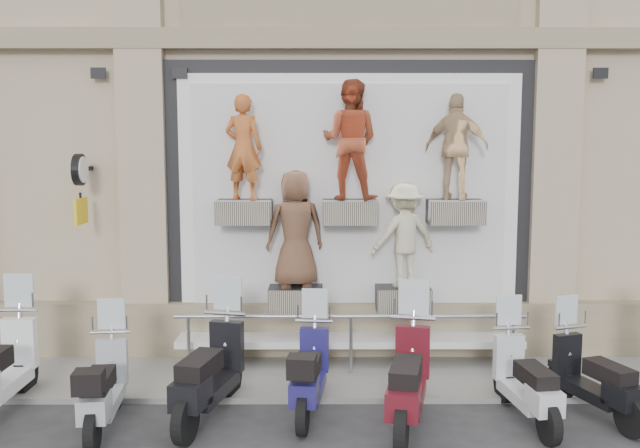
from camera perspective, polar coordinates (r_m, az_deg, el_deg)
The scene contains 12 objects.
ground at distance 8.54m, azimuth 3.12°, elevation -16.63°, with size 90.00×90.00×0.00m, color #2E2E30.
sidewalk at distance 10.48m, azimuth 2.45°, elevation -11.83°, with size 16.00×2.20×0.08m, color gray.
building at distance 15.04m, azimuth 1.69°, elevation 16.88°, with size 14.00×8.60×12.00m, color tan, non-canonical shape.
shop_vitrine at distance 10.62m, azimuth 2.60°, elevation 1.39°, with size 5.60×0.88×4.30m.
guard_rail at distance 10.25m, azimuth 2.49°, elevation -9.76°, with size 5.06×0.10×0.93m, color #9EA0A5, non-canonical shape.
clock_sign_bracket at distance 10.85m, azimuth -18.64°, elevation 3.36°, with size 0.10×0.80×1.02m.
scooter_c at distance 8.84m, azimuth -16.96°, elevation -11.10°, with size 0.52×1.77×1.44m, color #9AA1A7, non-canonical shape.
scooter_d at distance 8.83m, azimuth -8.86°, elevation -10.21°, with size 0.59×2.02×1.64m, color black, non-canonical shape.
scooter_e at distance 8.92m, azimuth -0.85°, elevation -10.56°, with size 0.52×1.79×1.46m, color navy, non-canonical shape.
scooter_f at distance 8.54m, azimuth 7.09°, elevation -10.74°, with size 0.59×2.03×1.65m, color #4F0D16, non-canonical shape.
scooter_g at distance 9.01m, azimuth 16.19°, elevation -10.75°, with size 0.52×1.77×1.44m, color #B9BEC1, non-canonical shape.
scooter_h at distance 9.43m, azimuth 21.15°, elevation -10.24°, with size 0.50×1.73×1.40m, color black, non-canonical shape.
Camera 1 is at (-0.47, -7.81, 3.42)m, focal length 40.00 mm.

